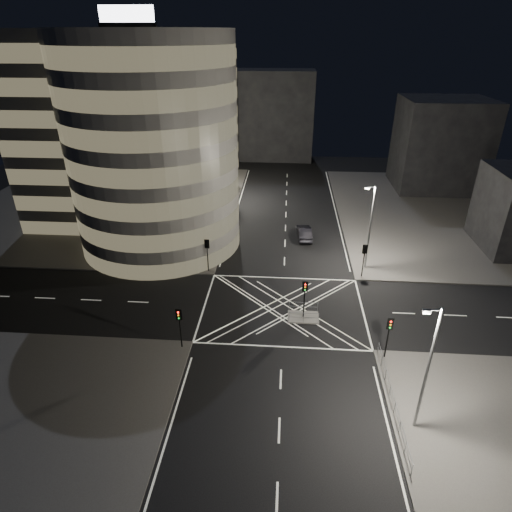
# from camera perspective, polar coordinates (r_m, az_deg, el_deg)

# --- Properties ---
(ground) EXTENTS (120.00, 120.00, 0.00)m
(ground) POSITION_cam_1_polar(r_m,az_deg,el_deg) (43.66, 3.62, -6.95)
(ground) COLOR black
(ground) RESTS_ON ground
(sidewalk_far_left) EXTENTS (42.00, 42.00, 0.15)m
(sidewalk_far_left) POSITION_cam_1_polar(r_m,az_deg,el_deg) (73.53, -19.34, 6.50)
(sidewalk_far_left) COLOR #4E4B49
(sidewalk_far_left) RESTS_ON ground
(sidewalk_far_right) EXTENTS (42.00, 42.00, 0.15)m
(sidewalk_far_right) POSITION_cam_1_polar(r_m,az_deg,el_deg) (73.60, 27.31, 4.93)
(sidewalk_far_right) COLOR #4E4B49
(sidewalk_far_right) RESTS_ON ground
(central_island) EXTENTS (3.00, 2.00, 0.15)m
(central_island) POSITION_cam_1_polar(r_m,az_deg,el_deg) (42.44, 6.31, -8.11)
(central_island) COLOR slate
(central_island) RESTS_ON ground
(office_tower_curved) EXTENTS (30.00, 29.00, 27.20)m
(office_tower_curved) POSITION_cam_1_polar(r_m,az_deg,el_deg) (59.67, -16.69, 14.88)
(office_tower_curved) COLOR gray
(office_tower_curved) RESTS_ON sidewalk_far_left
(office_block_rear) EXTENTS (24.00, 16.00, 22.00)m
(office_block_rear) POSITION_cam_1_polar(r_m,az_deg,el_deg) (82.08, -11.89, 17.62)
(office_block_rear) COLOR gray
(office_block_rear) RESTS_ON sidewalk_far_left
(building_right_far) EXTENTS (14.00, 12.00, 15.00)m
(building_right_far) POSITION_cam_1_polar(r_m,az_deg,el_deg) (82.09, 23.33, 13.51)
(building_right_far) COLOR black
(building_right_far) RESTS_ON sidewalk_far_right
(building_far_end) EXTENTS (18.00, 8.00, 18.00)m
(building_far_end) POSITION_cam_1_polar(r_m,az_deg,el_deg) (95.32, 1.91, 18.20)
(building_far_end) COLOR black
(building_far_end) RESTS_ON ground
(tree_a) EXTENTS (4.91, 4.91, 7.07)m
(tree_a) POSITION_cam_1_polar(r_m,az_deg,el_deg) (50.43, -8.08, 3.57)
(tree_a) COLOR black
(tree_a) RESTS_ON sidewalk_far_left
(tree_b) EXTENTS (4.17, 4.17, 6.66)m
(tree_b) POSITION_cam_1_polar(r_m,az_deg,el_deg) (55.83, -6.86, 6.11)
(tree_b) COLOR black
(tree_b) RESTS_ON sidewalk_far_left
(tree_c) EXTENTS (4.05, 4.05, 6.92)m
(tree_c) POSITION_cam_1_polar(r_m,az_deg,el_deg) (61.25, -5.87, 8.47)
(tree_c) COLOR black
(tree_c) RESTS_ON sidewalk_far_left
(tree_d) EXTENTS (5.63, 5.63, 7.96)m
(tree_d) POSITION_cam_1_polar(r_m,az_deg,el_deg) (66.82, -5.02, 10.29)
(tree_d) COLOR black
(tree_d) RESTS_ON sidewalk_far_left
(tree_e) EXTENTS (4.38, 4.38, 6.41)m
(tree_e) POSITION_cam_1_polar(r_m,az_deg,el_deg) (72.73, -4.26, 11.08)
(tree_e) COLOR black
(tree_e) RESTS_ON sidewalk_far_left
(traffic_signal_fl) EXTENTS (0.55, 0.22, 4.00)m
(traffic_signal_fl) POSITION_cam_1_polar(r_m,az_deg,el_deg) (48.79, -6.52, 0.89)
(traffic_signal_fl) COLOR black
(traffic_signal_fl) RESTS_ON sidewalk_far_left
(traffic_signal_nl) EXTENTS (0.55, 0.22, 4.00)m
(traffic_signal_nl) POSITION_cam_1_polar(r_m,az_deg,el_deg) (37.46, -10.17, -8.54)
(traffic_signal_nl) COLOR black
(traffic_signal_nl) RESTS_ON sidewalk_near_left
(traffic_signal_fr) EXTENTS (0.55, 0.22, 4.00)m
(traffic_signal_fr) POSITION_cam_1_polar(r_m,az_deg,el_deg) (48.82, 14.24, 0.18)
(traffic_signal_fr) COLOR black
(traffic_signal_fr) RESTS_ON sidewalk_far_right
(traffic_signal_nr) EXTENTS (0.55, 0.22, 4.00)m
(traffic_signal_nr) POSITION_cam_1_polar(r_m,az_deg,el_deg) (37.51, 17.31, -9.47)
(traffic_signal_nr) COLOR black
(traffic_signal_nr) RESTS_ON sidewalk_near_right
(traffic_signal_island) EXTENTS (0.55, 0.22, 4.00)m
(traffic_signal_island) POSITION_cam_1_polar(r_m,az_deg,el_deg) (40.85, 6.51, -4.88)
(traffic_signal_island) COLOR black
(traffic_signal_island) RESTS_ON central_island
(street_lamp_left_near) EXTENTS (1.25, 0.25, 10.00)m
(street_lamp_left_near) POSITION_cam_1_polar(r_m,az_deg,el_deg) (52.49, -6.37, 6.03)
(street_lamp_left_near) COLOR slate
(street_lamp_left_near) RESTS_ON sidewalk_far_left
(street_lamp_left_far) EXTENTS (1.25, 0.25, 10.00)m
(street_lamp_left_far) POSITION_cam_1_polar(r_m,az_deg,el_deg) (69.31, -3.77, 11.55)
(street_lamp_left_far) COLOR slate
(street_lamp_left_far) RESTS_ON sidewalk_far_left
(street_lamp_right_far) EXTENTS (1.25, 0.25, 10.00)m
(street_lamp_right_far) POSITION_cam_1_polar(r_m,az_deg,el_deg) (49.80, 14.94, 4.00)
(street_lamp_right_far) COLOR slate
(street_lamp_right_far) RESTS_ON sidewalk_far_right
(street_lamp_right_near) EXTENTS (1.25, 0.25, 10.00)m
(street_lamp_right_near) POSITION_cam_1_polar(r_m,az_deg,el_deg) (30.71, 21.86, -13.59)
(street_lamp_right_near) COLOR slate
(street_lamp_right_near) RESTS_ON sidewalk_near_right
(railing_near_right) EXTENTS (0.06, 11.70, 1.10)m
(railing_near_right) POSITION_cam_1_polar(r_m,az_deg,el_deg) (34.89, 17.72, -17.68)
(railing_near_right) COLOR slate
(railing_near_right) RESTS_ON sidewalk_near_right
(railing_island_south) EXTENTS (2.80, 0.06, 1.10)m
(railing_island_south) POSITION_cam_1_polar(r_m,az_deg,el_deg) (41.35, 6.38, -8.13)
(railing_island_south) COLOR slate
(railing_island_south) RESTS_ON central_island
(railing_island_north) EXTENTS (2.80, 0.06, 1.10)m
(railing_island_north) POSITION_cam_1_polar(r_m,az_deg,el_deg) (42.82, 6.32, -6.72)
(railing_island_north) COLOR slate
(railing_island_north) RESTS_ON central_island
(sedan) EXTENTS (2.10, 5.08, 1.64)m
(sedan) POSITION_cam_1_polar(r_m,az_deg,el_deg) (57.94, 6.44, 3.10)
(sedan) COLOR black
(sedan) RESTS_ON ground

